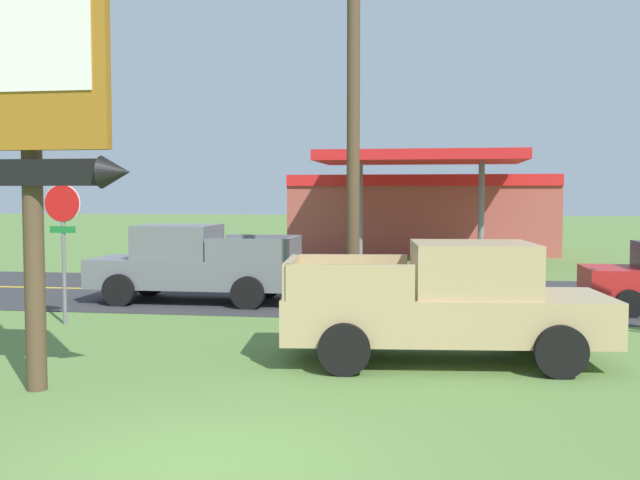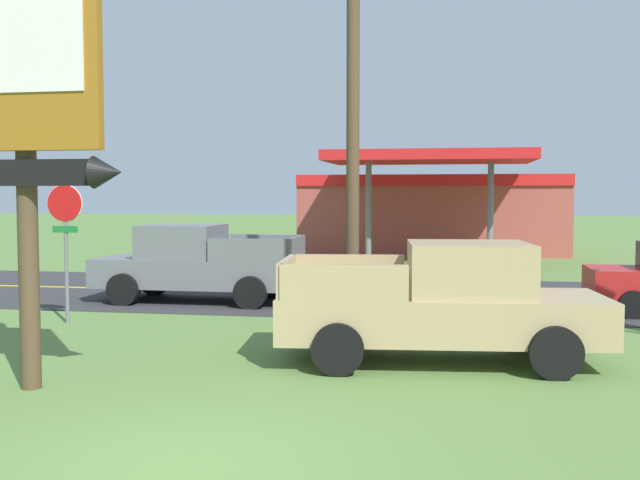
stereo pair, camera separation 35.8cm
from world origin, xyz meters
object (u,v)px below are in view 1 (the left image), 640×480
motel_sign (30,109)px  gas_station (422,211)px  utility_pole (353,90)px  pickup_grey_on_road (193,264)px  stop_sign (63,228)px  pickup_tan_parked_on_lawn (448,303)px

motel_sign → gas_station: (4.84, 26.15, -1.95)m
utility_pole → pickup_grey_on_road: bearing=143.8°
stop_sign → gas_station: (7.10, 21.05, -0.08)m
pickup_grey_on_road → utility_pole: bearing=-36.2°
motel_sign → stop_sign: 5.89m
motel_sign → gas_station: 26.67m
stop_sign → pickup_tan_parked_on_lawn: bearing=-16.4°
pickup_grey_on_road → motel_sign: bearing=-86.0°
gas_station → stop_sign: bearing=-108.6°
motel_sign → pickup_tan_parked_on_lawn: 6.95m
pickup_tan_parked_on_lawn → pickup_grey_on_road: 8.56m
pickup_tan_parked_on_lawn → stop_sign: bearing=163.6°
pickup_tan_parked_on_lawn → pickup_grey_on_road: same height
utility_pole → pickup_tan_parked_on_lawn: size_ratio=1.66×
pickup_tan_parked_on_lawn → pickup_grey_on_road: size_ratio=1.03×
stop_sign → pickup_grey_on_road: 4.02m
motel_sign → utility_pole: bearing=54.7°
motel_sign → stop_sign: bearing=113.8°
motel_sign → gas_station: motel_sign is taller
motel_sign → pickup_grey_on_road: size_ratio=1.14×
pickup_tan_parked_on_lawn → utility_pole: bearing=125.4°
pickup_tan_parked_on_lawn → pickup_grey_on_road: (-6.26, 5.84, 0.00)m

